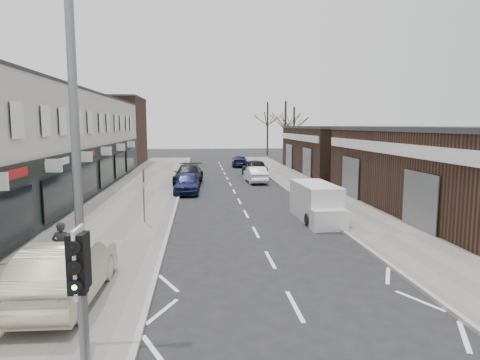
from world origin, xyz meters
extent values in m
plane|color=black|center=(0.00, 0.00, 0.00)|extent=(160.00, 160.00, 0.00)
cube|color=slate|center=(-6.75, 22.00, 0.06)|extent=(5.50, 64.00, 0.12)
cube|color=slate|center=(5.75, 22.00, 0.06)|extent=(3.50, 64.00, 0.12)
cube|color=beige|center=(-13.50, 19.50, 3.55)|extent=(8.00, 41.00, 7.10)
cube|color=#46291E|center=(-13.50, 45.00, 4.00)|extent=(8.00, 10.00, 8.00)
cube|color=#352218|center=(12.50, 14.00, 2.25)|extent=(10.00, 18.00, 4.50)
cube|color=#352218|center=(12.50, 34.00, 2.25)|extent=(10.00, 16.00, 4.50)
cylinder|color=slate|center=(-4.40, -2.00, 1.62)|extent=(0.12, 0.12, 3.00)
cube|color=silver|center=(-4.40, -2.00, 2.67)|extent=(0.05, 0.55, 1.10)
cube|color=black|center=(-4.40, -2.12, 2.67)|extent=(0.28, 0.22, 0.95)
sphere|color=#0CE533|center=(-4.40, -2.24, 2.37)|extent=(0.18, 0.18, 0.18)
cube|color=black|center=(-4.40, -1.88, 2.67)|extent=(0.26, 0.20, 0.90)
cylinder|color=slate|center=(-4.70, -0.80, 4.12)|extent=(0.16, 0.16, 8.00)
cylinder|color=slate|center=(-5.20, 12.00, 1.37)|extent=(0.07, 0.07, 2.50)
cube|color=white|center=(-5.15, 12.00, 1.97)|extent=(0.04, 0.45, 0.25)
cube|color=silver|center=(3.40, 12.40, 0.93)|extent=(1.82, 4.12, 1.85)
cube|color=silver|center=(3.40, 10.01, 0.48)|extent=(1.66, 0.76, 0.97)
cylinder|color=black|center=(2.65, 10.98, 0.31)|extent=(0.19, 0.62, 0.62)
cylinder|color=black|center=(4.15, 10.98, 0.31)|extent=(0.19, 0.62, 0.62)
cylinder|color=black|center=(2.65, 13.82, 0.31)|extent=(0.19, 0.62, 0.62)
cylinder|color=black|center=(4.15, 13.82, 0.31)|extent=(0.19, 0.62, 0.62)
imported|color=#BAAD95|center=(-6.11, 2.76, 0.93)|extent=(1.81, 4.94, 1.62)
imported|color=black|center=(-6.95, 5.12, 0.93)|extent=(0.59, 0.39, 1.63)
imported|color=#161B45|center=(-3.40, 21.43, 0.74)|extent=(1.87, 4.37, 1.47)
imported|color=black|center=(-3.40, 26.51, 0.79)|extent=(2.54, 5.58, 1.58)
imported|color=white|center=(2.20, 26.73, 0.68)|extent=(1.67, 4.21, 1.36)
imported|color=black|center=(2.69, 31.14, 0.82)|extent=(2.15, 4.91, 1.65)
imported|color=#141A40|center=(2.20, 41.00, 0.64)|extent=(2.19, 4.54, 1.28)
camera|label=1|loc=(-2.49, -8.72, 4.80)|focal=32.00mm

